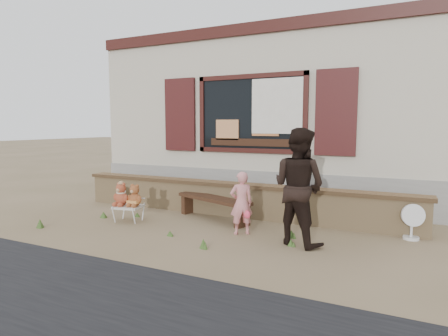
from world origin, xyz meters
The scene contains 12 objects.
ground centered at (0.00, 0.00, 0.00)m, with size 80.00×80.00×0.00m, color brown.
shopfront centered at (0.00, 4.49, 2.00)m, with size 8.04×5.13×4.00m.
brick_wall centered at (0.00, 1.00, 0.34)m, with size 7.10×0.36×0.67m.
bench centered at (-0.20, 0.55, 0.32)m, with size 1.72×0.92×0.44m.
folding_chair centered at (-1.58, -0.26, 0.27)m, with size 0.56×0.51×0.30m.
teddy_bear_left centered at (-1.72, -0.29, 0.52)m, with size 0.33×0.28×0.45m, color brown, non-canonical shape.
teddy_bear_right centered at (-1.44, -0.23, 0.51)m, with size 0.31×0.27×0.43m, color brown, non-canonical shape.
child centered at (0.66, -0.11, 0.52)m, with size 0.38×0.25×1.05m, color pink.
adult centered at (1.63, -0.21, 0.88)m, with size 0.86×0.67×1.76m, color black.
fan_left centered at (-2.54, 0.68, 0.24)m, with size 0.30×0.20×0.47m.
fan_right centered at (3.21, 0.77, 0.29)m, with size 0.37×0.24×0.58m.
grass_tufts centered at (-0.79, -0.59, 0.06)m, with size 4.40×1.51×0.16m.
Camera 1 is at (3.01, -5.71, 1.79)m, focal length 30.00 mm.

